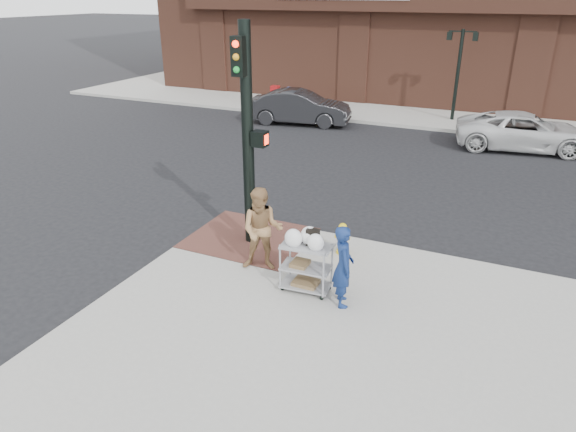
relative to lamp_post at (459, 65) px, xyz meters
The scene contains 14 objects.
ground 16.34m from the lamp_post, 97.13° to the right, with size 220.00×220.00×0.00m, color black.
brick_curb_ramp 15.52m from the lamp_post, 99.77° to the right, with size 2.80×2.40×0.01m, color #522F26.
lamp_post is the anchor object (origin of this frame).
parking_sign 10.64m from the lamp_post, behind, with size 0.05×0.05×2.20m, color black.
traffic_signal_pole 15.43m from the lamp_post, 99.24° to the right, with size 0.61×0.51×5.00m.
woman_blue 16.96m from the lamp_post, 88.70° to the right, with size 0.59×0.39×1.63m, color navy.
pedestrian_tan 16.43m from the lamp_post, 95.69° to the right, with size 0.89×0.69×1.83m, color #997148.
sedan_dark 7.41m from the lamp_post, 153.46° to the right, with size 1.63×4.66×1.54m, color black.
minivan_white 5.06m from the lamp_post, 47.60° to the right, with size 2.34×5.07×1.41m, color silver.
utility_cart 16.83m from the lamp_post, 91.47° to the right, with size 1.02×0.63×1.35m.
fire_hydrant 15.06m from the lamp_post, 91.13° to the right, with size 0.35×0.25×0.75m.
newsbox_red 9.23m from the lamp_post, behind, with size 0.42×0.38×1.00m, color maroon.
newsbox_yellow 8.06m from the lamp_post, behind, with size 0.40×0.36×0.96m, color yellow.
newsbox_blue 8.47m from the lamp_post, behind, with size 0.40×0.36×0.95m, color navy.
Camera 1 is at (4.93, -8.93, 5.67)m, focal length 32.00 mm.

